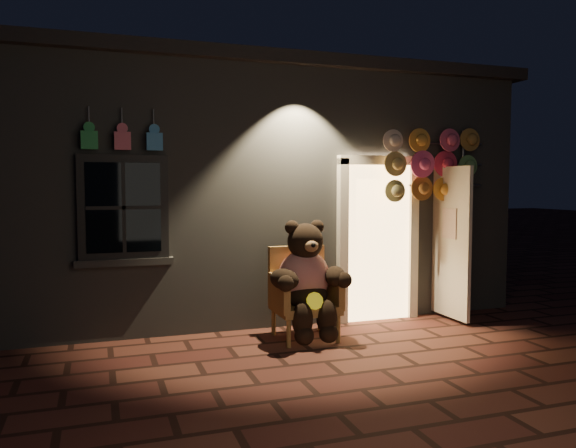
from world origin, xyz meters
name	(u,v)px	position (x,y,z in m)	size (l,w,h in m)	color
ground	(326,362)	(0.00, 0.00, 0.00)	(60.00, 60.00, 0.00)	#5A2D22
shop_building	(235,189)	(0.00, 3.99, 1.74)	(7.30, 5.95, 3.51)	slate
wicker_armchair	(303,293)	(0.10, 0.96, 0.53)	(0.74, 0.67, 1.07)	#B08544
teddy_bear	(307,280)	(0.10, 0.82, 0.71)	(0.99, 0.76, 1.37)	red
hat_rack	(432,164)	(2.05, 1.28, 2.09)	(1.56, 0.22, 2.58)	#59595E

